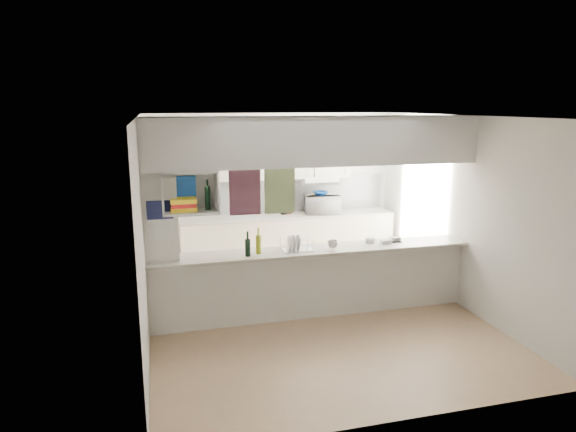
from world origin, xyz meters
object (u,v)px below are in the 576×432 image
object	(u,v)px
microwave	(322,204)
bowl	(321,193)
wine_bottles	(253,245)
dish_rack	(297,244)

from	to	relation	value
microwave	bowl	size ratio (longest dim) A/B	2.32
microwave	wine_bottles	xyz separation A→B (m)	(-1.60, -2.13, -0.04)
dish_rack	microwave	bearing A→B (deg)	62.45
microwave	dish_rack	world-z (taller)	microwave
bowl	wine_bottles	world-z (taller)	bowl
wine_bottles	bowl	bearing A→B (deg)	53.53
microwave	bowl	world-z (taller)	bowl
microwave	bowl	xyz separation A→B (m)	(-0.04, -0.01, 0.19)
bowl	wine_bottles	xyz separation A→B (m)	(-1.56, -2.12, -0.23)
bowl	dish_rack	size ratio (longest dim) A/B	0.65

